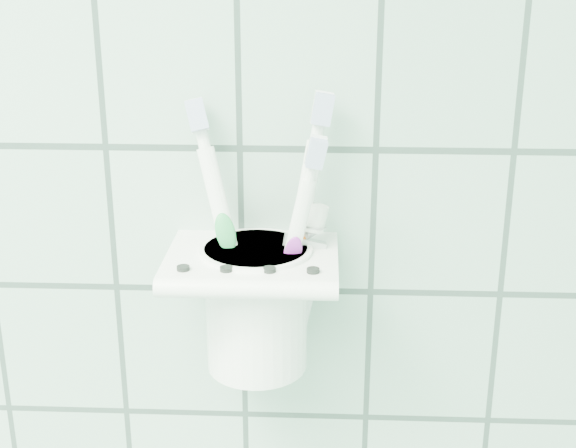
{
  "coord_description": "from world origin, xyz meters",
  "views": [
    {
      "loc": [
        0.72,
        0.58,
        1.53
      ],
      "look_at": [
        0.7,
        1.1,
        1.35
      ],
      "focal_mm": 50.0,
      "sensor_mm": 36.0,
      "label": 1
    }
  ],
  "objects_px": {
    "holder_bracket": "(252,264)",
    "toothbrush_orange": "(267,245)",
    "toothbrush_blue": "(277,228)",
    "toothbrush_pink": "(256,239)",
    "toothpaste_tube": "(277,272)",
    "cup": "(257,303)"
  },
  "relations": [
    {
      "from": "toothbrush_pink",
      "to": "toothpaste_tube",
      "type": "relative_size",
      "value": 1.56
    },
    {
      "from": "toothbrush_pink",
      "to": "holder_bracket",
      "type": "bearing_deg",
      "value": 96.38
    },
    {
      "from": "toothbrush_orange",
      "to": "holder_bracket",
      "type": "bearing_deg",
      "value": -155.39
    },
    {
      "from": "toothpaste_tube",
      "to": "cup",
      "type": "bearing_deg",
      "value": 172.12
    },
    {
      "from": "toothbrush_pink",
      "to": "toothbrush_orange",
      "type": "distance_m",
      "value": 0.03
    },
    {
      "from": "toothbrush_blue",
      "to": "toothbrush_orange",
      "type": "distance_m",
      "value": 0.02
    },
    {
      "from": "toothbrush_pink",
      "to": "toothpaste_tube",
      "type": "distance_m",
      "value": 0.04
    },
    {
      "from": "toothbrush_blue",
      "to": "holder_bracket",
      "type": "bearing_deg",
      "value": -154.49
    },
    {
      "from": "toothbrush_orange",
      "to": "toothbrush_blue",
      "type": "bearing_deg",
      "value": 25.62
    },
    {
      "from": "toothbrush_orange",
      "to": "toothpaste_tube",
      "type": "xyz_separation_m",
      "value": [
        0.01,
        -0.0,
        -0.02
      ]
    },
    {
      "from": "cup",
      "to": "toothbrush_blue",
      "type": "xyz_separation_m",
      "value": [
        0.02,
        0.01,
        0.06
      ]
    },
    {
      "from": "cup",
      "to": "holder_bracket",
      "type": "bearing_deg",
      "value": -118.55
    },
    {
      "from": "toothbrush_pink",
      "to": "toothpaste_tube",
      "type": "height_order",
      "value": "toothbrush_pink"
    },
    {
      "from": "cup",
      "to": "toothbrush_orange",
      "type": "bearing_deg",
      "value": 14.9
    },
    {
      "from": "holder_bracket",
      "to": "toothbrush_pink",
      "type": "distance_m",
      "value": 0.03
    },
    {
      "from": "toothbrush_blue",
      "to": "toothpaste_tube",
      "type": "distance_m",
      "value": 0.03
    },
    {
      "from": "holder_bracket",
      "to": "toothbrush_blue",
      "type": "bearing_deg",
      "value": 31.57
    },
    {
      "from": "holder_bracket",
      "to": "toothbrush_orange",
      "type": "bearing_deg",
      "value": 31.15
    },
    {
      "from": "holder_bracket",
      "to": "toothbrush_blue",
      "type": "relative_size",
      "value": 0.61
    },
    {
      "from": "holder_bracket",
      "to": "cup",
      "type": "relative_size",
      "value": 1.28
    },
    {
      "from": "cup",
      "to": "toothbrush_orange",
      "type": "height_order",
      "value": "toothbrush_orange"
    },
    {
      "from": "toothbrush_pink",
      "to": "toothbrush_orange",
      "type": "height_order",
      "value": "toothbrush_pink"
    }
  ]
}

